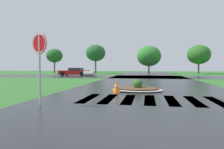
% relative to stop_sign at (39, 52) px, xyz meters
% --- Properties ---
extents(asphalt_roadway, '(9.96, 80.00, 0.01)m').
position_rel_stop_sign_xyz_m(asphalt_roadway, '(3.95, 6.67, -1.96)').
color(asphalt_roadway, '#232628').
rests_on(asphalt_roadway, ground).
extents(asphalt_cross_road, '(90.00, 8.97, 0.01)m').
position_rel_stop_sign_xyz_m(asphalt_cross_road, '(3.95, 21.68, -1.96)').
color(asphalt_cross_road, '#232628').
rests_on(asphalt_cross_road, ground).
extents(crosswalk_stripes, '(5.85, 2.83, 0.01)m').
position_rel_stop_sign_xyz_m(crosswalk_stripes, '(3.95, 2.01, -1.96)').
color(crosswalk_stripes, white).
rests_on(crosswalk_stripes, ground).
extents(stop_sign, '(0.71, 0.32, 2.64)m').
position_rel_stop_sign_xyz_m(stop_sign, '(0.00, 0.00, 0.00)').
color(stop_sign, '#B2B5BA').
rests_on(stop_sign, ground).
extents(median_island, '(2.98, 2.20, 0.68)m').
position_rel_stop_sign_xyz_m(median_island, '(3.28, 5.20, -1.83)').
color(median_island, '#9E9B93').
rests_on(median_island, ground).
extents(car_blue_compact, '(4.63, 2.22, 1.22)m').
position_rel_stop_sign_xyz_m(car_blue_compact, '(-7.51, 23.73, -1.39)').
color(car_blue_compact, maroon).
rests_on(car_blue_compact, ground).
extents(drainage_pipe_stack, '(1.63, 0.90, 0.72)m').
position_rel_stop_sign_xyz_m(drainage_pipe_stack, '(-4.69, 22.21, -1.60)').
color(drainage_pipe_stack, '#9E9B93').
rests_on(drainage_pipe_stack, ground).
extents(traffic_cone, '(0.42, 0.42, 0.66)m').
position_rel_stop_sign_xyz_m(traffic_cone, '(2.19, 4.12, -1.64)').
color(traffic_cone, orange).
rests_on(traffic_cone, ground).
extents(background_treeline, '(34.23, 5.07, 6.04)m').
position_rel_stop_sign_xyz_m(background_treeline, '(1.21, 34.94, 1.85)').
color(background_treeline, '#4C3823').
rests_on(background_treeline, ground).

